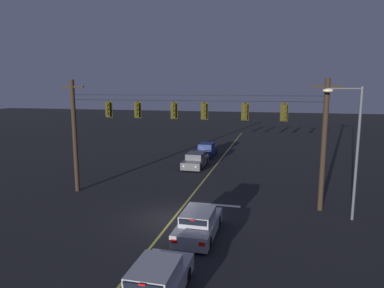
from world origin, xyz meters
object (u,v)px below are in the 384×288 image
traffic_light_right_inner (204,111)px  traffic_light_rightmost (245,112)px  traffic_light_left_inner (137,110)px  car_oncoming_lead (195,161)px  car_waiting_second_near (156,283)px  car_oncoming_trailing (206,150)px  car_waiting_near_lane (198,224)px  traffic_light_leftmost (108,109)px  traffic_light_centre (173,111)px  street_lamp_corner (352,141)px  traffic_light_far_right (284,112)px

traffic_light_right_inner → traffic_light_rightmost: size_ratio=1.00×
traffic_light_left_inner → car_oncoming_lead: (1.83, 9.53, -5.42)m
traffic_light_left_inner → traffic_light_right_inner: (4.64, 0.00, 0.00)m
traffic_light_left_inner → car_waiting_second_near: (5.26, -11.20, -5.42)m
traffic_light_rightmost → car_oncoming_lead: size_ratio=0.28×
traffic_light_left_inner → car_oncoming_trailing: 16.40m
car_oncoming_trailing → car_waiting_near_lane: bearing=-79.6°
traffic_light_rightmost → car_waiting_near_lane: size_ratio=0.28×
traffic_light_leftmost → traffic_light_right_inner: same height
traffic_light_centre → car_oncoming_lead: traffic_light_centre is taller
car_oncoming_lead → car_oncoming_trailing: (-0.13, 5.86, 0.00)m
traffic_light_rightmost → car_oncoming_trailing: 17.24m
traffic_light_leftmost → traffic_light_centre: same height
street_lamp_corner → car_waiting_near_lane: bearing=-151.1°
street_lamp_corner → traffic_light_right_inner: bearing=172.1°
traffic_light_leftmost → car_waiting_near_lane: size_ratio=0.28×
street_lamp_corner → traffic_light_centre: bearing=173.6°
traffic_light_rightmost → car_oncoming_trailing: traffic_light_rightmost is taller
traffic_light_rightmost → car_oncoming_trailing: (-5.57, 15.39, -5.42)m
traffic_light_left_inner → street_lamp_corner: (13.38, -1.22, -1.45)m
traffic_light_leftmost → traffic_light_rightmost: (9.43, 0.00, 0.00)m
traffic_light_far_right → traffic_light_rightmost: bearing=180.0°
traffic_light_left_inner → car_oncoming_trailing: bearing=83.7°
traffic_light_right_inner → car_waiting_second_near: size_ratio=0.28×
traffic_light_right_inner → car_waiting_second_near: 12.46m
traffic_light_left_inner → traffic_light_far_right: 9.67m
traffic_light_centre → traffic_light_rightmost: bearing=0.0°
traffic_light_leftmost → traffic_light_rightmost: 9.43m
car_oncoming_lead → car_oncoming_trailing: same height
traffic_light_far_right → car_oncoming_trailing: (-7.97, 15.39, -5.42)m
traffic_light_far_right → traffic_light_leftmost: bearing=180.0°
traffic_light_centre → car_oncoming_trailing: 16.34m
traffic_light_far_right → car_oncoming_lead: traffic_light_far_right is taller
car_waiting_second_near → street_lamp_corner: 13.47m
car_waiting_near_lane → street_lamp_corner: 9.79m
car_oncoming_lead → street_lamp_corner: 16.27m
traffic_light_rightmost → traffic_light_leftmost: bearing=180.0°
traffic_light_leftmost → street_lamp_corner: bearing=-4.5°
traffic_light_leftmost → car_waiting_near_lane: bearing=-35.8°
traffic_light_right_inner → car_waiting_second_near: traffic_light_right_inner is taller
traffic_light_centre → car_oncoming_trailing: bearing=93.2°
street_lamp_corner → car_oncoming_trailing: bearing=125.1°
traffic_light_far_right → traffic_light_centre: bearing=180.0°
traffic_light_right_inner → traffic_light_far_right: same height
car_waiting_near_lane → street_lamp_corner: street_lamp_corner is taller
traffic_light_centre → car_oncoming_trailing: (-0.87, 15.39, -5.42)m
traffic_light_leftmost → car_waiting_second_near: 14.48m
traffic_light_left_inner → car_waiting_near_lane: 9.53m
car_waiting_second_near → traffic_light_centre: bearing=103.5°
traffic_light_right_inner → traffic_light_rightmost: same height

